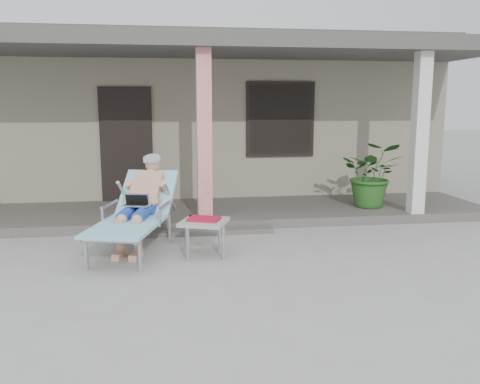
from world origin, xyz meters
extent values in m
plane|color=#9E9E99|center=(0.00, 0.00, 0.00)|extent=(60.00, 60.00, 0.00)
cube|color=gray|center=(0.00, 6.50, 1.50)|extent=(10.00, 5.00, 3.00)
cube|color=#474442|center=(0.00, 6.50, 3.15)|extent=(10.40, 5.40, 0.30)
cube|color=black|center=(-1.30, 3.97, 1.20)|extent=(0.95, 0.06, 2.10)
cube|color=black|center=(1.60, 3.97, 1.65)|extent=(1.20, 0.06, 1.30)
cube|color=black|center=(1.60, 3.96, 1.65)|extent=(1.32, 0.05, 1.42)
cube|color=#605B56|center=(0.00, 3.00, 0.07)|extent=(10.00, 2.00, 0.15)
cube|color=red|center=(0.00, 2.15, 1.45)|extent=(0.22, 0.22, 2.61)
cube|color=silver|center=(3.50, 2.15, 1.45)|extent=(0.22, 0.22, 2.61)
cube|color=#474442|center=(0.00, 3.00, 2.88)|extent=(10.00, 2.30, 0.24)
cube|color=#605B56|center=(0.00, 1.85, 0.04)|extent=(2.00, 0.30, 0.07)
cylinder|color=#B7B7BC|center=(-1.55, 0.36, 0.19)|extent=(0.04, 0.04, 0.39)
cylinder|color=#B7B7BC|center=(-0.92, 0.19, 0.19)|extent=(0.04, 0.04, 0.39)
cylinder|color=#B7B7BC|center=(-1.20, 1.66, 0.19)|extent=(0.04, 0.04, 0.39)
cylinder|color=#B7B7BC|center=(-0.56, 1.48, 0.19)|extent=(0.04, 0.04, 0.39)
cube|color=#B7B7BC|center=(-1.11, 0.75, 0.40)|extent=(0.97, 1.40, 0.03)
cube|color=#96C4E9|center=(-1.11, 0.75, 0.43)|extent=(1.08, 1.47, 0.04)
cube|color=#B7B7BC|center=(-0.86, 1.65, 0.65)|extent=(0.79, 0.76, 0.52)
cube|color=#96C4E9|center=(-0.86, 1.65, 0.69)|extent=(0.91, 0.86, 0.58)
cylinder|color=#AFAFB2|center=(-0.78, 1.94, 1.15)|extent=(0.31, 0.32, 0.14)
cube|color=silver|center=(-0.99, 1.19, 0.61)|extent=(0.40, 0.33, 0.25)
cube|color=#A5A5A0|center=(-0.12, 0.74, 0.45)|extent=(0.72, 0.72, 0.04)
cylinder|color=#B7B7BC|center=(-0.35, 0.52, 0.21)|extent=(0.04, 0.04, 0.42)
cylinder|color=#B7B7BC|center=(0.10, 0.52, 0.21)|extent=(0.04, 0.04, 0.42)
cylinder|color=#B7B7BC|center=(-0.35, 0.96, 0.21)|extent=(0.04, 0.04, 0.42)
cylinder|color=#B7B7BC|center=(0.10, 0.96, 0.21)|extent=(0.04, 0.04, 0.42)
cube|color=#B5132E|center=(-0.12, 0.74, 0.48)|extent=(0.47, 0.41, 0.03)
cube|color=black|center=(-0.12, 0.89, 0.48)|extent=(0.37, 0.16, 0.04)
imported|color=#26591E|center=(2.99, 2.76, 0.72)|extent=(1.30, 1.23, 1.15)
camera|label=1|loc=(-0.59, -5.61, 1.94)|focal=38.00mm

